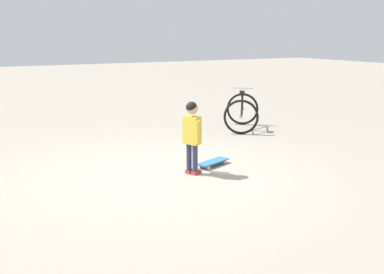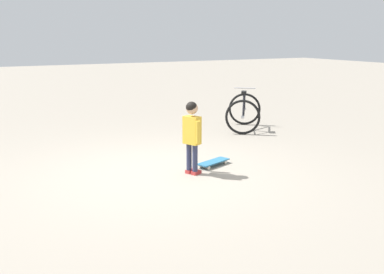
% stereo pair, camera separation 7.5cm
% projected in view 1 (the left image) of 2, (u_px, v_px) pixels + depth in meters
% --- Properties ---
extents(ground_plane, '(50.00, 50.00, 0.00)m').
position_uv_depth(ground_plane, '(161.00, 174.00, 6.48)').
color(ground_plane, '#9E9384').
extents(child_person, '(0.41, 0.25, 1.06)m').
position_uv_depth(child_person, '(192.00, 130.00, 6.34)').
color(child_person, '#2D3351').
rests_on(child_person, ground).
extents(skateboard, '(0.38, 0.61, 0.07)m').
position_uv_depth(skateboard, '(213.00, 162.00, 6.88)').
color(skateboard, teal).
rests_on(skateboard, ground).
extents(bicycle_mid, '(1.28, 1.21, 0.85)m').
position_uv_depth(bicycle_mid, '(242.00, 112.00, 9.48)').
color(bicycle_mid, black).
rests_on(bicycle_mid, ground).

